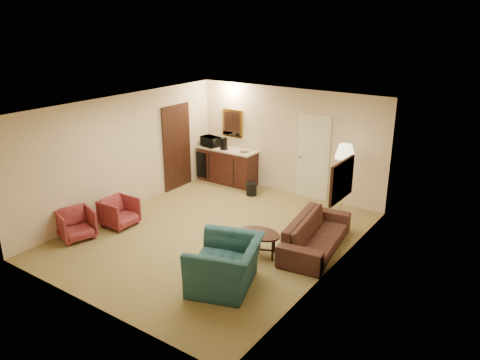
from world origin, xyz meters
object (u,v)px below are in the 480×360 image
at_px(wetbar_cabinet, 227,166).
at_px(rose_chair_far, 76,223).
at_px(sofa, 316,229).
at_px(waste_bin, 251,189).
at_px(coffee_table, 259,244).
at_px(rose_chair_near, 119,211).
at_px(teal_armchair, 225,257).
at_px(coffee_maker, 224,144).
at_px(microwave, 210,140).
at_px(floor_lamp, 343,180).

height_order(wetbar_cabinet, rose_chair_far, wetbar_cabinet).
distance_m(sofa, waste_bin, 3.05).
relative_size(coffee_table, waste_bin, 2.48).
relative_size(wetbar_cabinet, rose_chair_near, 2.46).
bearing_deg(coffee_table, teal_armchair, -85.11).
xyz_separation_m(wetbar_cabinet, coffee_maker, (-0.01, -0.10, 0.61)).
bearing_deg(rose_chair_far, coffee_table, -48.34).
xyz_separation_m(sofa, coffee_table, (-0.74, -0.83, -0.18)).
height_order(rose_chair_far, coffee_table, rose_chair_far).
height_order(teal_armchair, microwave, microwave).
relative_size(wetbar_cabinet, teal_armchair, 1.35).
bearing_deg(floor_lamp, waste_bin, -177.14).
bearing_deg(waste_bin, microwave, 166.38).
distance_m(rose_chair_far, coffee_maker, 4.37).
bearing_deg(rose_chair_near, floor_lamp, -50.10).
bearing_deg(rose_chair_near, microwave, 2.66).
distance_m(floor_lamp, microwave, 3.87).
height_order(sofa, coffee_table, sofa).
xyz_separation_m(wetbar_cabinet, coffee_table, (2.86, -2.92, -0.23)).
distance_m(microwave, coffee_maker, 0.49).
xyz_separation_m(rose_chair_near, coffee_table, (3.11, 0.57, -0.10)).
distance_m(wetbar_cabinet, rose_chair_near, 3.51).
bearing_deg(coffee_table, floor_lamp, 79.31).
relative_size(wetbar_cabinet, microwave, 3.40).
xyz_separation_m(waste_bin, microwave, (-1.55, 0.38, 0.92)).
height_order(sofa, microwave, microwave).
distance_m(teal_armchair, waste_bin, 4.16).
xyz_separation_m(rose_chair_far, waste_bin, (1.55, 3.95, -0.17)).
bearing_deg(teal_armchair, coffee_table, 166.03).
bearing_deg(coffee_table, coffee_maker, 135.56).
relative_size(rose_chair_far, floor_lamp, 0.41).
height_order(microwave, coffee_maker, microwave).
height_order(rose_chair_near, coffee_table, rose_chair_near).
height_order(coffee_table, waste_bin, coffee_table).
distance_m(rose_chair_near, floor_lamp, 4.83).
bearing_deg(coffee_maker, microwave, 165.69).
bearing_deg(wetbar_cabinet, rose_chair_far, -96.50).
height_order(rose_chair_near, floor_lamp, floor_lamp).
bearing_deg(sofa, rose_chair_near, 101.82).
bearing_deg(floor_lamp, teal_armchair, -95.87).
relative_size(teal_armchair, coffee_maker, 4.00).
relative_size(teal_armchair, rose_chair_near, 1.82).
bearing_deg(coffee_maker, coffee_table, -53.46).
bearing_deg(microwave, waste_bin, -4.19).
relative_size(sofa, waste_bin, 6.48).
relative_size(wetbar_cabinet, rose_chair_far, 2.48).
xyz_separation_m(floor_lamp, coffee_maker, (-3.37, 0.22, 0.26)).
distance_m(sofa, floor_lamp, 1.83).
relative_size(rose_chair_near, microwave, 1.38).
xyz_separation_m(wetbar_cabinet, waste_bin, (1.05, -0.43, -0.30)).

